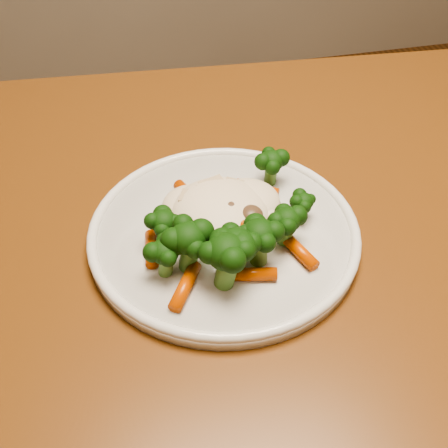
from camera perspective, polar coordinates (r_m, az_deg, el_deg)
name	(u,v)px	position (r m, az deg, el deg)	size (l,w,h in m)	color
dining_table	(181,334)	(0.61, -4.34, -11.08)	(1.21, 0.86, 0.75)	brown
plate	(224,234)	(0.55, 0.00, -1.03)	(0.26, 0.26, 0.01)	white
meal	(226,226)	(0.51, 0.19, -0.17)	(0.18, 0.17, 0.05)	#F8E7C6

